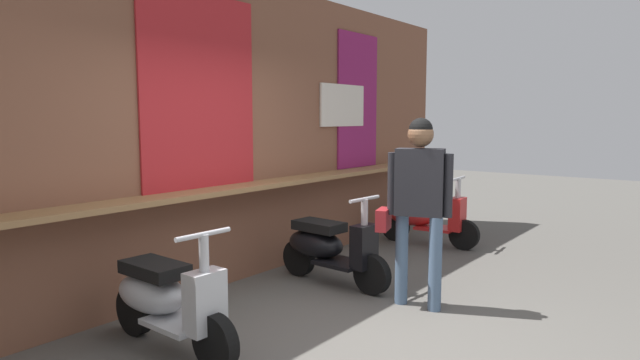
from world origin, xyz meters
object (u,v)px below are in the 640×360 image
(scooter_red, at_px, (423,217))
(scooter_silver, at_px, (165,299))
(scooter_black, at_px, (327,247))
(shopper_with_handbag, at_px, (418,192))

(scooter_red, bearing_deg, scooter_silver, -94.36)
(scooter_black, height_order, shopper_with_handbag, shopper_with_handbag)
(scooter_silver, xyz_separation_m, shopper_with_handbag, (1.98, -1.09, 0.69))
(scooter_red, relative_size, shopper_with_handbag, 0.80)
(scooter_silver, bearing_deg, scooter_red, 92.03)
(scooter_black, distance_m, scooter_red, 2.23)
(scooter_black, bearing_deg, scooter_silver, -86.02)
(scooter_black, xyz_separation_m, shopper_with_handbag, (-0.09, -1.09, 0.69))
(scooter_silver, height_order, scooter_black, same)
(scooter_red, height_order, shopper_with_handbag, shopper_with_handbag)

